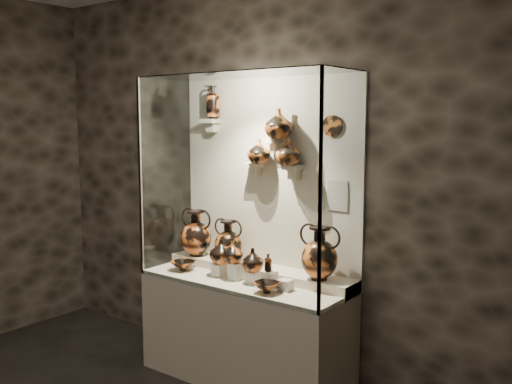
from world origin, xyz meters
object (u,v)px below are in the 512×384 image
amphora_mid (228,241)px  kylix_right (267,286)px  kylix_left (183,265)px  ovoid_vase_c (288,152)px  amphora_left (196,233)px  ovoid_vase_a (259,151)px  lekythos_tall (213,100)px  jug_c (253,260)px  lekythos_small (268,262)px  jug_a (222,251)px  ovoid_vase_b (279,124)px  amphora_right (319,253)px  jug_b (233,252)px

amphora_mid → kylix_right: 0.74m
kylix_left → ovoid_vase_c: 1.29m
amphora_left → ovoid_vase_a: bearing=-11.0°
lekythos_tall → jug_c: bearing=-0.6°
jug_c → lekythos_small: size_ratio=1.21×
jug_a → kylix_right: 0.58m
lekythos_small → ovoid_vase_a: bearing=134.2°
kylix_right → ovoid_vase_b: bearing=117.2°
amphora_right → kylix_right: bearing=-134.1°
kylix_right → kylix_left: bearing=179.5°
ovoid_vase_c → lekythos_small: bearing=-98.7°
ovoid_vase_c → jug_a: bearing=-164.0°
jug_a → kylix_left: bearing=-156.9°
jug_c → ovoid_vase_b: 1.05m
amphora_left → kylix_left: amphora_left is taller
jug_c → lekythos_small: same height
kylix_left → kylix_right: 0.90m
kylix_left → ovoid_vase_b: bearing=-3.2°
jug_c → kylix_right: bearing=-29.1°
amphora_mid → ovoid_vase_b: size_ratio=1.50×
lekythos_tall → jug_b: bearing=-9.8°
jug_a → lekythos_small: jug_a is taller
amphora_right → ovoid_vase_c: size_ratio=1.98×
amphora_mid → jug_c: 0.46m
kylix_left → ovoid_vase_c: bearing=-4.2°
amphora_mid → ovoid_vase_b: 1.07m
amphora_left → kylix_left: (0.07, -0.23, -0.22)m
amphora_left → lekythos_tall: bearing=21.0°
amphora_right → jug_a: amphora_right is taller
ovoid_vase_b → lekythos_small: bearing=-56.4°
lekythos_tall → amphora_left: bearing=-118.7°
jug_c → kylix_right: jug_c is taller
jug_a → ovoid_vase_c: 0.95m
ovoid_vase_a → amphora_left: bearing=-175.5°
amphora_left → ovoid_vase_a: 0.95m
jug_b → ovoid_vase_a: (0.06, 0.25, 0.77)m
amphora_mid → amphora_right: 0.88m
lekythos_small → ovoid_vase_c: (-0.01, 0.26, 0.79)m
lekythos_small → lekythos_tall: size_ratio=0.48×
lekythos_small → kylix_right: bearing=-61.6°
jug_a → kylix_right: (0.55, -0.14, -0.15)m
amphora_right → kylix_right: amphora_right is taller
amphora_right → amphora_left: bearing=174.9°
jug_b → ovoid_vase_c: ovoid_vase_c is taller
amphora_left → amphora_right: bearing=-17.1°
ovoid_vase_a → lekythos_small: bearing=-44.4°
jug_a → jug_b: 0.14m
jug_b → ovoid_vase_b: ovoid_vase_b is taller
amphora_left → jug_b: bearing=-35.6°
lekythos_small → lekythos_tall: (-0.78, 0.29, 1.20)m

